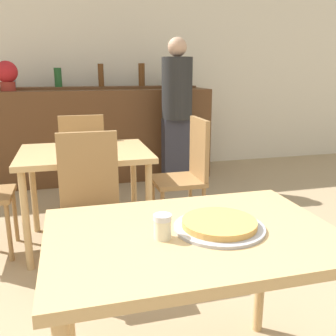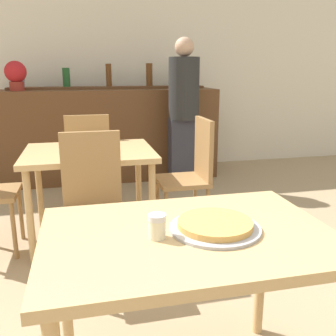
% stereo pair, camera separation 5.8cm
% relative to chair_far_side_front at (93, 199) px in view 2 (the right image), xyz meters
% --- Properties ---
extents(wall_back, '(8.00, 0.05, 2.80)m').
position_rel_chair_far_side_front_xyz_m(wall_back, '(0.32, 2.87, 0.85)').
color(wall_back, silver).
rests_on(wall_back, ground_plane).
extents(dining_table_near, '(1.08, 0.74, 0.76)m').
position_rel_chair_far_side_front_xyz_m(dining_table_near, '(0.32, -1.06, 0.12)').
color(dining_table_near, tan).
rests_on(dining_table_near, ground_plane).
extents(dining_table_far, '(0.96, 0.77, 0.75)m').
position_rel_chair_far_side_front_xyz_m(dining_table_far, '(0.00, 0.55, 0.11)').
color(dining_table_far, tan).
rests_on(dining_table_far, ground_plane).
extents(bar_counter, '(2.60, 0.56, 1.11)m').
position_rel_chair_far_side_front_xyz_m(bar_counter, '(0.32, 2.36, 0.01)').
color(bar_counter, brown).
rests_on(bar_counter, ground_plane).
extents(bar_back_shelf, '(2.39, 0.24, 0.31)m').
position_rel_chair_far_side_front_xyz_m(bar_back_shelf, '(0.35, 2.50, 0.62)').
color(bar_back_shelf, brown).
rests_on(bar_back_shelf, bar_counter).
extents(chair_far_side_front, '(0.40, 0.40, 0.96)m').
position_rel_chair_far_side_front_xyz_m(chair_far_side_front, '(0.00, 0.00, 0.00)').
color(chair_far_side_front, olive).
rests_on(chair_far_side_front, ground_plane).
extents(chair_far_side_back, '(0.40, 0.40, 0.96)m').
position_rel_chair_far_side_front_xyz_m(chair_far_side_back, '(-0.00, 1.10, 0.00)').
color(chair_far_side_back, olive).
rests_on(chair_far_side_back, ground_plane).
extents(chair_far_side_right, '(0.40, 0.40, 0.96)m').
position_rel_chair_far_side_front_xyz_m(chair_far_side_right, '(0.82, 0.55, 0.00)').
color(chair_far_side_right, olive).
rests_on(chair_far_side_right, ground_plane).
extents(pizza_tray, '(0.34, 0.34, 0.04)m').
position_rel_chair_far_side_front_xyz_m(pizza_tray, '(0.42, -1.06, 0.23)').
color(pizza_tray, '#A3A3A8').
rests_on(pizza_tray, dining_table_near).
extents(cheese_shaker, '(0.07, 0.07, 0.09)m').
position_rel_chair_far_side_front_xyz_m(cheese_shaker, '(0.19, -1.09, 0.25)').
color(cheese_shaker, beige).
rests_on(cheese_shaker, dining_table_near).
extents(person_standing, '(0.34, 0.34, 1.68)m').
position_rel_chair_far_side_front_xyz_m(person_standing, '(1.08, 1.78, 0.36)').
color(person_standing, '#2D2D38').
rests_on(person_standing, ground_plane).
extents(potted_plant, '(0.24, 0.24, 0.33)m').
position_rel_chair_far_side_front_xyz_m(potted_plant, '(-0.73, 2.31, 0.74)').
color(potted_plant, maroon).
rests_on(potted_plant, bar_counter).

